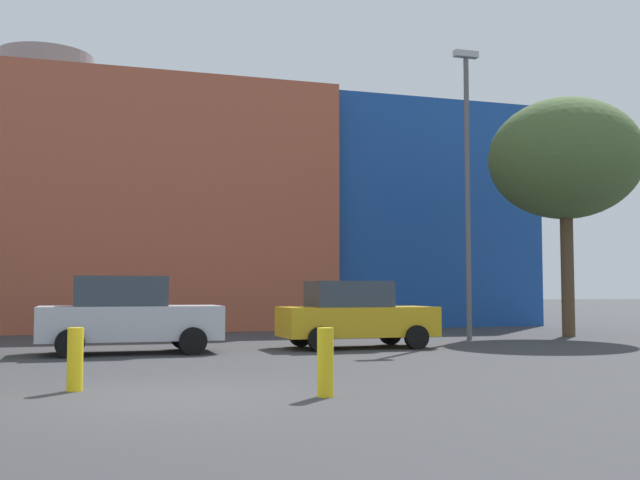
% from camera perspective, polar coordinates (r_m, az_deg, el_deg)
% --- Properties ---
extents(ground_plane, '(200.00, 200.00, 0.00)m').
position_cam_1_polar(ground_plane, '(11.33, -10.91, -11.51)').
color(ground_plane, '#38383A').
extents(building_backdrop, '(41.45, 12.81, 11.65)m').
position_cam_1_polar(building_backdrop, '(34.51, -20.11, 1.96)').
color(building_backdrop, '#B2563D').
rests_on(building_backdrop, ground_plane).
extents(parked_car_2, '(4.32, 2.12, 1.87)m').
position_cam_1_polar(parked_car_2, '(19.18, -14.22, -5.48)').
color(parked_car_2, silver).
rests_on(parked_car_2, ground_plane).
extents(parked_car_3, '(4.10, 2.01, 1.78)m').
position_cam_1_polar(parked_car_3, '(20.36, 2.63, -5.62)').
color(parked_car_3, gold).
rests_on(parked_car_3, ground_plane).
extents(bare_tree_0, '(5.09, 5.09, 8.00)m').
position_cam_1_polar(bare_tree_0, '(26.98, 17.92, 5.78)').
color(bare_tree_0, brown).
rests_on(bare_tree_0, ground_plane).
extents(bollard_yellow_0, '(0.24, 0.24, 0.96)m').
position_cam_1_polar(bollard_yellow_0, '(12.31, -17.91, -8.52)').
color(bollard_yellow_0, yellow).
rests_on(bollard_yellow_0, ground_plane).
extents(bollard_yellow_1, '(0.24, 0.24, 0.99)m').
position_cam_1_polar(bollard_yellow_1, '(11.10, 0.40, -9.16)').
color(bollard_yellow_1, yellow).
rests_on(bollard_yellow_1, ground_plane).
extents(street_lamp, '(0.80, 0.24, 9.06)m').
position_cam_1_polar(street_lamp, '(24.17, 11.01, 4.69)').
color(street_lamp, '#59595E').
rests_on(street_lamp, ground_plane).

